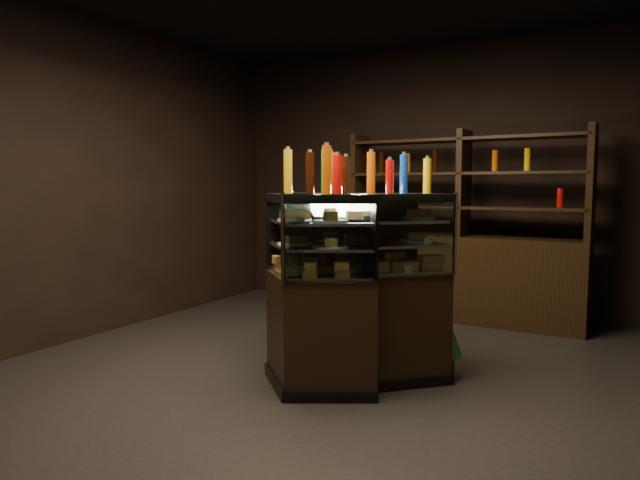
% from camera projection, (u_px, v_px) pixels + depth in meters
% --- Properties ---
extents(ground, '(5.00, 5.00, 0.00)m').
position_uv_depth(ground, '(339.00, 367.00, 4.48)').
color(ground, black).
rests_on(ground, ground).
extents(room_shell, '(5.02, 5.02, 3.01)m').
position_uv_depth(room_shell, '(340.00, 117.00, 4.30)').
color(room_shell, black).
rests_on(room_shell, ground).
extents(display_case, '(1.50, 1.41, 1.38)m').
position_uv_depth(display_case, '(343.00, 315.00, 4.24)').
color(display_case, black).
rests_on(display_case, ground).
extents(food_display, '(1.09, 1.11, 0.43)m').
position_uv_depth(food_display, '(343.00, 240.00, 4.19)').
color(food_display, gold).
rests_on(food_display, display_case).
extents(bottles_top, '(0.92, 0.97, 0.30)m').
position_uv_depth(bottles_top, '(343.00, 174.00, 4.15)').
color(bottles_top, yellow).
rests_on(bottles_top, display_case).
extents(potted_conifer, '(0.34, 0.34, 0.72)m').
position_uv_depth(potted_conifer, '(440.00, 323.00, 4.23)').
color(potted_conifer, black).
rests_on(potted_conifer, ground).
extents(back_shelving, '(2.50, 0.53, 2.00)m').
position_uv_depth(back_shelving, '(462.00, 264.00, 6.02)').
color(back_shelving, black).
rests_on(back_shelving, ground).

